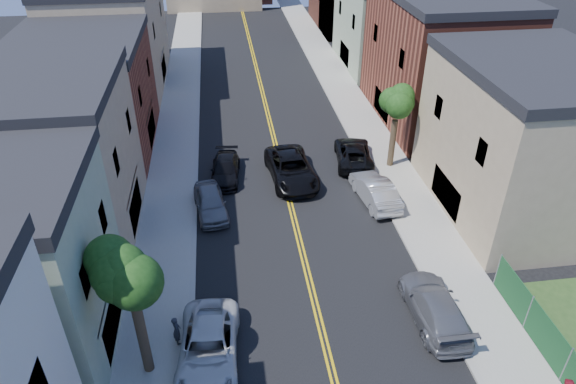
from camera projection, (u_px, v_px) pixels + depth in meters
name	position (u px, v px, depth m)	size (l,w,h in m)	color
sidewalk_left	(177.00, 121.00, 44.16)	(3.20, 100.00, 0.15)	gray
sidewalk_right	(356.00, 111.00, 45.95)	(3.20, 100.00, 0.15)	gray
curb_left	(198.00, 119.00, 44.36)	(0.30, 100.00, 0.15)	gray
curb_right	(337.00, 112.00, 45.75)	(0.30, 100.00, 0.15)	gray
bldg_left_tan_near	(44.00, 167.00, 28.57)	(9.00, 10.00, 9.00)	#998466
bldg_left_brick	(85.00, 99.00, 38.02)	(9.00, 12.00, 8.00)	brown
bldg_left_tan_far	(112.00, 36.00, 49.29)	(9.00, 16.00, 9.50)	#998466
bldg_right_tan	(525.00, 144.00, 30.90)	(9.00, 12.00, 9.00)	#998466
bldg_right_brick	(439.00, 61.00, 42.31)	(9.00, 14.00, 10.00)	brown
bldg_right_palegrn	(387.00, 25.00, 54.39)	(9.00, 12.00, 8.50)	gray
tree_left_mid	(125.00, 253.00, 18.97)	(5.20, 5.20, 9.29)	#3B2E1D
tree_right_far	(399.00, 92.00, 34.55)	(4.40, 4.40, 8.03)	#3B2E1D
white_pickup	(208.00, 348.00, 22.57)	(2.59, 5.63, 1.56)	silver
grey_car_left	(210.00, 202.00, 32.26)	(1.83, 4.56, 1.55)	slate
black_car_left	(225.00, 169.00, 35.91)	(1.93, 4.74, 1.37)	black
grey_car_right	(435.00, 306.00, 24.66)	(2.24, 5.50, 1.60)	#5C5E64
black_car_right	(372.00, 187.00, 34.03)	(1.59, 3.94, 1.34)	black
silver_car_right	(375.00, 190.00, 33.33)	(1.76, 5.03, 1.66)	#A7A9AE
dark_car_right_far	(353.00, 153.00, 37.79)	(2.51, 5.45, 1.51)	black
black_suv_lane	(291.00, 169.00, 35.59)	(2.91, 6.32, 1.76)	black
pedestrian_left	(177.00, 330.00, 23.25)	(0.56, 0.36, 1.52)	#25262D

